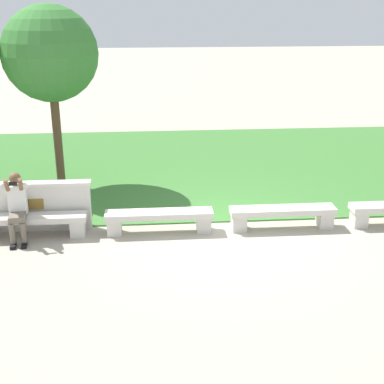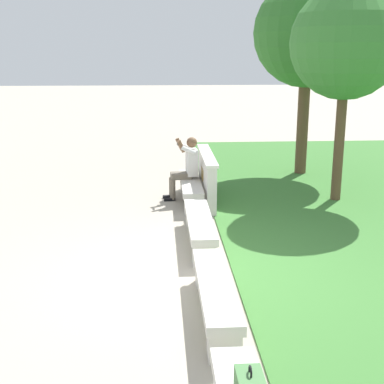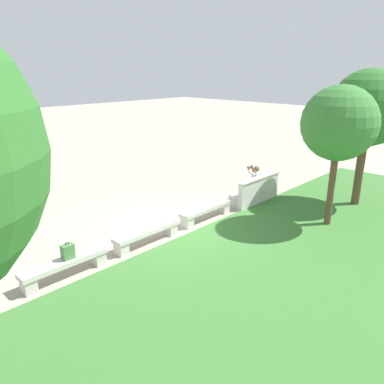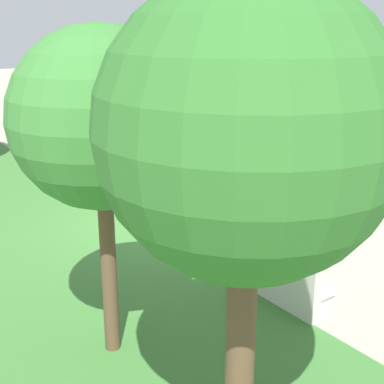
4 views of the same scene
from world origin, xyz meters
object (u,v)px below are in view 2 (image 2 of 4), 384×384
at_px(bench_main, 191,187).
at_px(tree_left_background, 307,34).
at_px(bench_mid, 215,293).
at_px(bench_near, 200,226).
at_px(person_photographer, 186,165).
at_px(tree_behind_wall, 346,44).

distance_m(bench_main, tree_left_background, 4.91).
bearing_deg(bench_mid, bench_main, 180.00).
height_order(bench_near, person_photographer, person_photographer).
height_order(bench_near, tree_left_background, tree_left_background).
bearing_deg(bench_near, person_photographer, -178.36).
relative_size(bench_mid, tree_behind_wall, 0.49).
xyz_separation_m(bench_main, bench_near, (2.49, 0.00, 0.00)).
height_order(bench_main, person_photographer, person_photographer).
bearing_deg(bench_near, bench_mid, 0.00).
distance_m(bench_main, bench_near, 2.49).
xyz_separation_m(bench_mid, person_photographer, (-5.19, -0.08, 0.43)).
relative_size(bench_near, tree_behind_wall, 0.49).
distance_m(bench_main, bench_mid, 4.98).
xyz_separation_m(bench_near, tree_left_background, (-4.87, 2.95, 3.13)).
xyz_separation_m(bench_mid, tree_behind_wall, (-4.86, 3.05, 2.88)).
bearing_deg(person_photographer, tree_behind_wall, 83.97).
xyz_separation_m(person_photographer, tree_left_background, (-2.16, 3.02, 2.70)).
xyz_separation_m(person_photographer, tree_behind_wall, (0.33, 3.13, 2.45)).
relative_size(tree_behind_wall, tree_left_background, 0.91).
height_order(bench_mid, person_photographer, person_photographer).
relative_size(bench_near, bench_mid, 1.00).
distance_m(tree_behind_wall, tree_left_background, 2.51).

